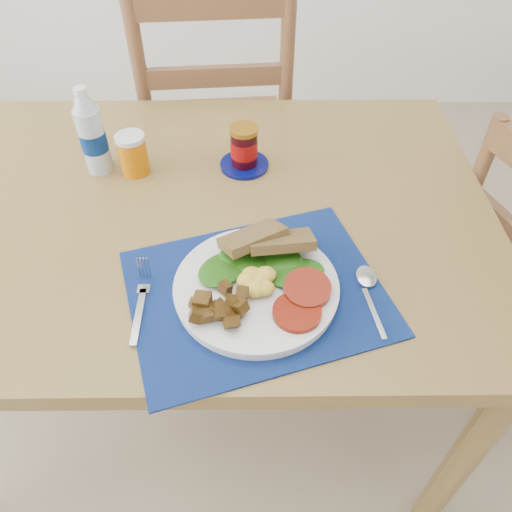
{
  "coord_description": "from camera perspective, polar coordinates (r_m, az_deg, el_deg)",
  "views": [
    {
      "loc": [
        0.19,
        -0.62,
        1.44
      ],
      "look_at": [
        0.19,
        -0.01,
        0.8
      ],
      "focal_mm": 35.0,
      "sensor_mm": 36.0,
      "label": 1
    }
  ],
  "objects": [
    {
      "name": "chair_far",
      "position": [
        1.68,
        -4.57,
        16.51
      ],
      "size": [
        0.5,
        0.48,
        1.25
      ],
      "rotation": [
        0.0,
        0.0,
        3.22
      ],
      "color": "brown",
      "rests_on": "ground"
    },
    {
      "name": "fork",
      "position": [
        0.9,
        -12.92,
        -4.78
      ],
      "size": [
        0.02,
        0.17,
        0.0
      ],
      "rotation": [
        0.0,
        0.0,
        0.01
      ],
      "color": "#B2B5BA",
      "rests_on": "placemat"
    },
    {
      "name": "water_bottle",
      "position": [
        1.18,
        -18.22,
        12.94
      ],
      "size": [
        0.06,
        0.06,
        0.2
      ],
      "color": "#ADBFCC",
      "rests_on": "table"
    },
    {
      "name": "spoon",
      "position": [
        0.92,
        12.74,
        -3.65
      ],
      "size": [
        0.04,
        0.16,
        0.0
      ],
      "rotation": [
        0.0,
        0.0,
        0.15
      ],
      "color": "#B2B5BA",
      "rests_on": "placemat"
    },
    {
      "name": "placemat",
      "position": [
        0.9,
        0.02,
        -4.15
      ],
      "size": [
        0.53,
        0.46,
        0.0
      ],
      "primitive_type": "cube",
      "rotation": [
        0.0,
        0.0,
        0.3
      ],
      "color": "black",
      "rests_on": "table"
    },
    {
      "name": "table",
      "position": [
        1.14,
        -9.88,
        2.53
      ],
      "size": [
        1.4,
        0.9,
        0.75
      ],
      "color": "brown",
      "rests_on": "ground"
    },
    {
      "name": "juice_glass",
      "position": [
        1.17,
        -13.87,
        11.14
      ],
      "size": [
        0.06,
        0.06,
        0.09
      ],
      "primitive_type": "cylinder",
      "color": "#CB6A05",
      "rests_on": "table"
    },
    {
      "name": "jam_on_saucer",
      "position": [
        1.16,
        -1.37,
        12.04
      ],
      "size": [
        0.11,
        0.11,
        0.1
      ],
      "color": "#050A54",
      "rests_on": "table"
    },
    {
      "name": "ground",
      "position": [
        1.58,
        -7.56,
        -20.68
      ],
      "size": [
        4.0,
        4.0,
        0.0
      ],
      "primitive_type": "plane",
      "color": "gray",
      "rests_on": "ground"
    },
    {
      "name": "breakfast_plate",
      "position": [
        0.88,
        -0.35,
        -3.43
      ],
      "size": [
        0.29,
        0.29,
        0.07
      ],
      "rotation": [
        0.0,
        0.0,
        0.37
      ],
      "color": "silver",
      "rests_on": "placemat"
    }
  ]
}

